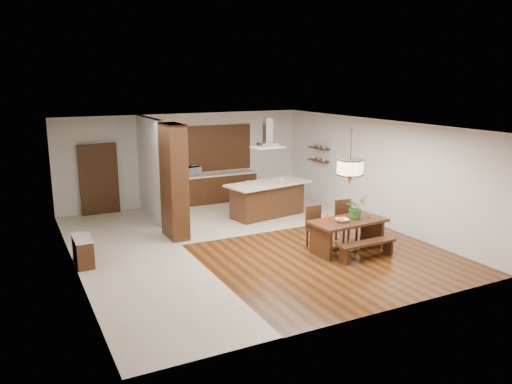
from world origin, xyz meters
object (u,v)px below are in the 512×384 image
pendant_lantern (351,157)px  range_hood (268,133)px  hallway_console (83,251)px  dining_table (348,228)px  island_cup (282,180)px  dining_chair_right (347,221)px  kitchen_island (268,199)px  dining_chair_left (318,228)px  foliage_plant (356,207)px  dining_bench (366,250)px  fruit_bowl (342,220)px  microwave (192,171)px

pendant_lantern → range_hood: same height
hallway_console → dining_table: 5.98m
hallway_console → island_cup: 6.12m
dining_chair_right → kitchen_island: size_ratio=0.39×
dining_chair_left → island_cup: bearing=76.9°
dining_chair_right → foliage_plant: bearing=-101.7°
dining_chair_left → pendant_lantern: pendant_lantern is taller
foliage_plant → dining_bench: bearing=-105.8°
fruit_bowl → range_hood: range_hood is taller
hallway_console → microwave: 5.71m
dining_chair_left → range_hood: size_ratio=1.10×
dining_table → dining_chair_right: (0.41, 0.58, -0.04)m
dining_bench → kitchen_island: bearing=94.0°
kitchen_island → island_cup: (0.42, -0.08, 0.54)m
hallway_console → microwave: size_ratio=1.75×
dining_table → pendant_lantern: 1.69m
dining_chair_right → microwave: (-2.12, 5.29, 0.58)m
hallway_console → dining_table: size_ratio=0.47×
pendant_lantern → kitchen_island: size_ratio=0.50×
foliage_plant → dining_chair_right: bearing=72.6°
foliage_plant → microwave: 6.15m
dining_table → microwave: (-1.71, 5.88, 0.54)m
fruit_bowl → microwave: size_ratio=0.60×
dining_bench → island_cup: size_ratio=12.42×
island_cup → dining_chair_right: bearing=-85.4°
dining_bench → range_hood: (-0.29, 4.18, 2.26)m
dining_bench → kitchen_island: size_ratio=0.56×
dining_chair_right → range_hood: size_ratio=1.14×
pendant_lantern → microwave: bearing=106.2°
island_cup → kitchen_island: bearing=168.9°
fruit_bowl → kitchen_island: kitchen_island is taller
dining_chair_left → island_cup: island_cup is taller
dining_bench → dining_chair_right: bearing=73.5°
dining_table → hallway_console: bearing=162.0°
dining_bench → dining_chair_left: (-0.54, 1.17, 0.29)m
dining_table → dining_chair_right: 0.72m
island_cup → dining_bench: bearing=-91.9°
pendant_lantern → foliage_plant: 1.25m
range_hood → island_cup: (0.42, -0.09, -1.40)m
dining_chair_left → microwave: size_ratio=1.97×
microwave → fruit_bowl: bearing=-100.0°
dining_chair_left → microwave: microwave is taller
microwave → range_hood: bearing=-82.2°
hallway_console → microwave: (3.97, 4.03, 0.77)m
dining_table → dining_bench: 0.74m
dining_table → pendant_lantern: pendant_lantern is taller
dining_chair_left → range_hood: bearing=85.2°
dining_table → island_cup: (0.18, 3.44, 0.51)m
range_hood → kitchen_island: bearing=-90.0°
pendant_lantern → range_hood: bearing=93.9°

